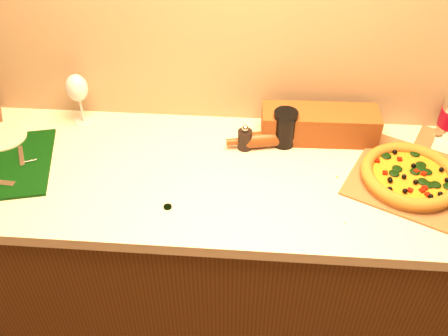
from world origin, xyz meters
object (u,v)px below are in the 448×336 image
pizza (410,176)px  wine_glass (77,89)px  dark_jar (285,128)px  pizza_peel (408,175)px  side_plate (3,138)px  rolling_pin (285,137)px  pepper_grinder (245,139)px  cutting_board (12,164)px

pizza → wine_glass: wine_glass is taller
wine_glass → dark_jar: bearing=-6.1°
pizza_peel → side_plate: size_ratio=3.29×
pizza_peel → pizza: bearing=-75.2°
pizza_peel → side_plate: (-1.44, 0.09, 0.00)m
pizza_peel → rolling_pin: 0.44m
rolling_pin → dark_jar: dark_jar is taller
rolling_pin → pizza: bearing=-23.6°
pizza → dark_jar: bearing=156.4°
pizza → pepper_grinder: 0.57m
pizza_peel → wine_glass: size_ratio=2.74×
pizza_peel → pepper_grinder: (-0.56, 0.11, 0.04)m
dark_jar → cutting_board: bearing=-168.2°
pepper_grinder → rolling_pin: pepper_grinder is taller
pepper_grinder → dark_jar: (0.14, 0.04, 0.03)m
pizza → wine_glass: 1.21m
pizza → pepper_grinder: (-0.55, 0.14, 0.01)m
wine_glass → side_plate: wine_glass is taller
pizza_peel → pepper_grinder: 0.57m
rolling_pin → wine_glass: size_ratio=2.10×
pizza_peel → pizza: 0.04m
pizza_peel → pizza: (-0.01, -0.03, 0.02)m
pizza_peel → rolling_pin: rolling_pin is taller
pizza_peel → side_plate: side_plate is taller
pepper_grinder → rolling_pin: 0.15m
pizza_peel → wine_glass: (-1.18, 0.23, 0.14)m
pizza_peel → cutting_board: bearing=-151.8°
cutting_board → pizza_peel: bearing=-11.7°
pizza_peel → dark_jar: dark_jar is taller
pizza_peel → cutting_board: (-1.35, -0.05, 0.00)m
cutting_board → rolling_pin: rolling_pin is taller
wine_glass → dark_jar: 0.77m
cutting_board → side_plate: size_ratio=2.43×
cutting_board → wine_glass: wine_glass is taller
pepper_grinder → rolling_pin: size_ratio=0.23×
cutting_board → pizza: bearing=-13.1°
cutting_board → wine_glass: size_ratio=2.03×
rolling_pin → side_plate: rolling_pin is taller
side_plate → dark_jar: bearing=3.3°
pepper_grinder → dark_jar: bearing=14.6°
pizza → rolling_pin: size_ratio=0.76×
pizza_peel → side_plate: bearing=-157.4°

